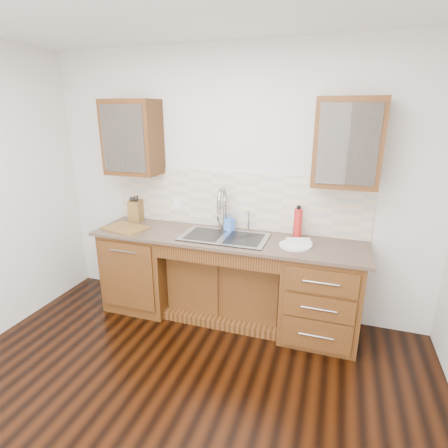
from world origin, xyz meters
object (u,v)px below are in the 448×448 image
(water_bottle, at_px, (298,224))
(soap_bottle, at_px, (230,222))
(knife_block, at_px, (137,210))
(plate, at_px, (295,245))
(cutting_board, at_px, (126,228))

(water_bottle, bearing_deg, soap_bottle, 178.88)
(soap_bottle, distance_m, knife_block, 1.12)
(plate, bearing_deg, cutting_board, -178.19)
(knife_block, bearing_deg, cutting_board, -88.05)
(knife_block, distance_m, cutting_board, 0.35)
(knife_block, bearing_deg, water_bottle, -10.91)
(knife_block, bearing_deg, soap_bottle, -11.42)
(knife_block, relative_size, cutting_board, 0.53)
(plate, relative_size, cutting_board, 0.68)
(plate, distance_m, knife_block, 1.83)
(knife_block, xyz_separation_m, cutting_board, (0.06, -0.33, -0.10))
(soap_bottle, xyz_separation_m, cutting_board, (-1.05, -0.28, -0.09))
(soap_bottle, xyz_separation_m, knife_block, (-1.12, 0.05, 0.02))
(soap_bottle, relative_size, knife_block, 0.85)
(water_bottle, xyz_separation_m, plate, (0.01, -0.21, -0.14))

